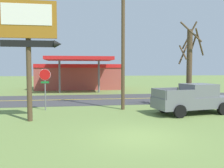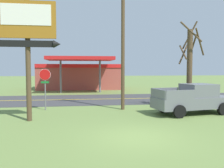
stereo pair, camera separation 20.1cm
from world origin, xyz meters
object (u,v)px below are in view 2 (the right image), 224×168
Objects in this scene: motel_sign at (28,34)px; bare_tree at (190,65)px; utility_pole at (123,36)px; stop_sign at (45,82)px; pickup_grey_parked_on_lawn at (193,99)px; gas_station at (80,76)px.

motel_sign is 11.46m from bare_tree.
bare_tree is (5.04, -0.08, -2.07)m from utility_pole.
stop_sign is at bearing 84.44° from motel_sign.
pickup_grey_parked_on_lawn is (-0.73, -2.12, -2.26)m from bare_tree.
bare_tree reaches higher than pickup_grey_parked_on_lawn.
gas_station is (-2.99, 18.34, -3.34)m from utility_pole.
motel_sign is 6.67m from utility_pole.
utility_pole is 0.83× the size of gas_station.
motel_sign is at bearing -152.07° from utility_pole.
motel_sign is at bearing -164.47° from bare_tree.
utility_pole is at bearing 179.04° from bare_tree.
utility_pole reaches higher than pickup_grey_parked_on_lawn.
stop_sign is at bearing 175.26° from utility_pole.
pickup_grey_parked_on_lawn is (9.85, -2.66, -1.06)m from stop_sign.
gas_station reaches higher than pickup_grey_parked_on_lawn.
motel_sign is 0.58× the size of gas_station.
bare_tree reaches higher than gas_station.
utility_pole reaches higher than stop_sign.
pickup_grey_parked_on_lawn is (7.30, -20.55, -0.98)m from gas_station.
utility_pole is 1.82× the size of pickup_grey_parked_on_lawn.
pickup_grey_parked_on_lawn is at bearing -70.44° from gas_station.
gas_station is at bearing 113.53° from bare_tree.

